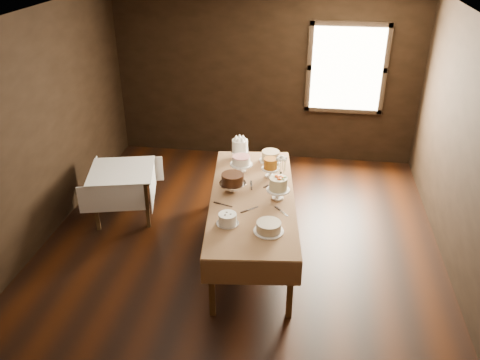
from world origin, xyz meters
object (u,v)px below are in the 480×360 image
Objects in this scene: cake_server_a at (253,208)px; cake_chocolate at (233,183)px; cake_flowers at (278,189)px; cake_cream at (269,227)px; display_table at (252,200)px; cake_server_c at (251,183)px; cake_meringue at (240,149)px; flower_vase at (281,177)px; cake_lattice at (241,165)px; cake_caramel at (270,169)px; cake_swirl at (228,219)px; side_table at (122,176)px; cake_speckled at (271,156)px; cake_server_d at (272,183)px; cake_server_b at (284,213)px; cake_server_e at (226,205)px.

cake_chocolate is at bearing 85.17° from cake_server_a.
cake_flowers reaches higher than cake_server_a.
display_table is at bearing 109.77° from cake_cream.
cake_cream is at bearing -172.23° from cake_server_c.
flower_vase is at bearing -46.33° from cake_meringue.
cake_chocolate reaches higher than flower_vase.
cake_cream reaches higher than cake_server_c.
cake_chocolate is at bearing 160.57° from display_table.
cake_chocolate is 2.60× the size of flower_vase.
cake_lattice is 1.22× the size of cake_caramel.
cake_caramel is 0.84m from cake_server_a.
cake_lattice is at bearing 129.94° from cake_flowers.
cake_swirl is at bearing -85.01° from cake_chocolate.
display_table is at bearing -16.62° from side_table.
cake_lattice is (-0.35, -0.37, 0.03)m from cake_speckled.
cake_caramel is at bearing 104.63° from cake_flowers.
cake_speckled is 1.02m from cake_flowers.
cake_chocolate is (-0.41, -0.44, -0.01)m from cake_caramel.
cake_lattice is at bearing 93.00° from cake_server_d.
cake_server_b is (0.40, -0.34, 0.06)m from display_table.
cake_lattice reaches higher than cake_server_d.
cake_caramel reaches higher than cake_server_c.
cake_server_e is (-0.47, -0.62, 0.00)m from cake_server_d.
cake_server_e is (-0.01, -0.36, -0.10)m from cake_chocolate.
cake_cream is (0.26, -0.73, 0.11)m from display_table.
side_table is 1.79m from cake_server_e.
cake_cream is at bearing -92.14° from flower_vase.
side_table is 4.13× the size of cake_swirl.
flower_vase is at bearing 67.07° from cake_server_e.
cake_server_a and cake_server_b have the same top height.
cake_chocolate is 0.64m from flower_vase.
flower_vase reaches higher than side_table.
cake_server_a is at bearing -93.62° from cake_speckled.
cake_meringue is at bearing 133.67° from flower_vase.
cake_meringue is 1.38m from cake_server_a.
cake_swirl is 0.96m from cake_server_c.
cake_caramel is 0.60m from cake_chocolate.
cake_server_c reaches higher than side_table.
cake_swirl is (1.66, -1.20, 0.21)m from side_table.
side_table is 2.02m from cake_caramel.
cake_chocolate is (-0.03, -0.53, 0.01)m from cake_lattice.
cake_server_a is 0.60m from cake_server_c.
flower_vase is at bearing -84.70° from cake_server_c.
cake_server_b is (0.14, 0.39, -0.05)m from cake_cream.
cake_chocolate is (-0.38, -0.90, 0.04)m from cake_speckled.
cake_chocolate is at bearing -151.39° from flower_vase.
cake_caramel is at bearing -52.57° from cake_server_c.
cake_server_a is at bearing -81.96° from display_table.
display_table is 0.35m from cake_flowers.
cake_speckled is at bearing 90.46° from cake_server_e.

